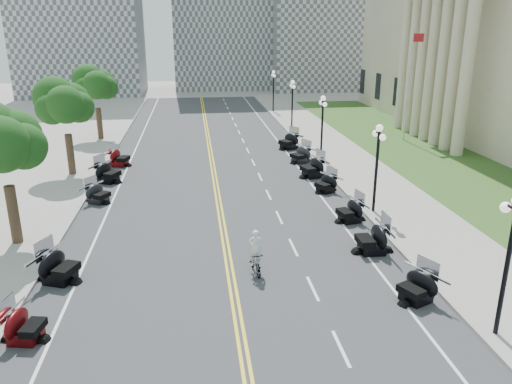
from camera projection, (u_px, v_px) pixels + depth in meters
name	position (u px, v px, depth m)	size (l,w,h in m)	color
ground	(227.00, 251.00, 23.53)	(160.00, 160.00, 0.00)	gray
road	(216.00, 187.00, 32.95)	(16.00, 90.00, 0.01)	#333335
centerline_yellow_a	(214.00, 187.00, 32.93)	(0.12, 90.00, 0.00)	yellow
centerline_yellow_b	(218.00, 187.00, 32.96)	(0.12, 90.00, 0.00)	yellow
edge_line_north	(311.00, 183.00, 33.71)	(0.12, 90.00, 0.00)	white
edge_line_south	(117.00, 191.00, 32.18)	(0.12, 90.00, 0.00)	white
lane_dash_4	(341.00, 348.00, 16.37)	(0.12, 2.00, 0.00)	white
lane_dash_5	(313.00, 288.00, 20.13)	(0.12, 2.00, 0.00)	white
lane_dash_6	(293.00, 247.00, 23.90)	(0.12, 2.00, 0.00)	white
lane_dash_7	(279.00, 217.00, 27.67)	(0.12, 2.00, 0.00)	white
lane_dash_8	(269.00, 195.00, 31.44)	(0.12, 2.00, 0.00)	white
lane_dash_9	(260.00, 177.00, 35.21)	(0.12, 2.00, 0.00)	white
lane_dash_10	(253.00, 162.00, 38.98)	(0.12, 2.00, 0.00)	white
lane_dash_11	(248.00, 150.00, 42.75)	(0.12, 2.00, 0.00)	white
lane_dash_12	(243.00, 141.00, 46.52)	(0.12, 2.00, 0.00)	white
lane_dash_13	(239.00, 132.00, 50.28)	(0.12, 2.00, 0.00)	white
lane_dash_14	(236.00, 125.00, 54.05)	(0.12, 2.00, 0.00)	white
lane_dash_15	(233.00, 119.00, 57.82)	(0.12, 2.00, 0.00)	white
lane_dash_16	(230.00, 113.00, 61.59)	(0.12, 2.00, 0.00)	white
lane_dash_17	(228.00, 108.00, 65.36)	(0.12, 2.00, 0.00)	white
lane_dash_18	(226.00, 104.00, 69.13)	(0.12, 2.00, 0.00)	white
lane_dash_19	(224.00, 100.00, 72.90)	(0.12, 2.00, 0.00)	white
sidewalk_north	(369.00, 180.00, 34.17)	(5.00, 90.00, 0.15)	#9E9991
sidewalk_south	(51.00, 192.00, 31.68)	(5.00, 90.00, 0.15)	#9E9991
lawn	(417.00, 151.00, 42.55)	(9.00, 60.00, 0.10)	#356023
distant_block_a	(78.00, 7.00, 75.73)	(18.00, 14.00, 26.00)	gray
distant_block_c	(329.00, 22.00, 83.94)	(20.00, 14.00, 22.00)	gray
street_lamp_1	(507.00, 268.00, 16.20)	(0.50, 1.20, 4.90)	black
street_lamp_2	(376.00, 169.00, 27.50)	(0.50, 1.20, 4.90)	black
street_lamp_3	(322.00, 128.00, 38.81)	(0.50, 1.20, 4.90)	black
street_lamp_4	(292.00, 105.00, 50.12)	(0.50, 1.20, 4.90)	black
street_lamp_5	(273.00, 91.00, 61.42)	(0.50, 1.20, 4.90)	black
flagpole	(408.00, 86.00, 44.83)	(1.10, 0.20, 10.00)	silver
tree_2	(3.00, 149.00, 22.73)	(4.80, 4.80, 9.20)	#235619
tree_3	(65.00, 109.00, 34.04)	(4.80, 4.80, 9.20)	#235619
tree_4	(96.00, 89.00, 45.34)	(4.80, 4.80, 9.20)	#235619
motorcycle_n_4	(417.00, 286.00, 19.04)	(1.88, 1.88, 1.32)	black
motorcycle_n_5	(372.00, 237.00, 23.17)	(2.15, 2.15, 1.50)	black
motorcycle_n_6	(350.00, 210.00, 26.91)	(1.92, 1.92, 1.35)	black
motorcycle_n_7	(326.00, 183.00, 31.78)	(1.79, 1.79, 1.25)	black
motorcycle_n_8	(312.00, 166.00, 34.92)	(2.23, 2.23, 1.56)	black
motorcycle_n_9	(300.00, 154.00, 38.72)	(2.03, 2.03, 1.42)	black
motorcycle_n_10	(289.00, 140.00, 43.11)	(2.19, 2.19, 1.53)	black
motorcycle_s_4	(24.00, 324.00, 16.62)	(1.80, 1.80, 1.26)	#590A0C
motorcycle_s_5	(59.00, 265.00, 20.49)	(2.10, 2.10, 1.47)	black
motorcycle_s_7	(98.00, 193.00, 29.83)	(1.82, 1.82, 1.27)	black
motorcycle_s_8	(108.00, 172.00, 33.74)	(2.18, 2.18, 1.52)	black
motorcycle_s_9	(119.00, 157.00, 37.80)	(2.07, 2.07, 1.45)	#590A0C
bicycle	(255.00, 262.00, 21.29)	(0.47, 1.68, 1.01)	#A51414
cyclist_rider	(255.00, 233.00, 20.88)	(0.60, 0.39, 1.63)	silver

